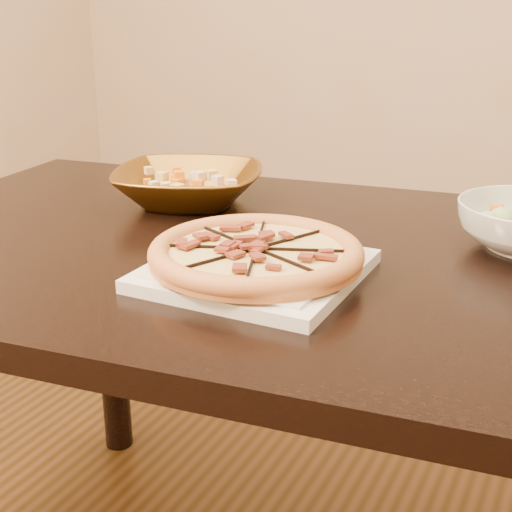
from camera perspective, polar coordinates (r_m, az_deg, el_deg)
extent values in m
cube|color=black|center=(1.11, -0.42, 0.12)|extent=(1.38, 0.97, 0.04)
cylinder|color=black|center=(1.81, -11.58, -5.12)|extent=(0.07, 0.07, 0.71)
cube|color=white|center=(0.97, 0.00, -1.17)|extent=(0.27, 0.27, 0.02)
cube|color=white|center=(0.96, 0.00, -0.56)|extent=(0.23, 0.23, 0.00)
cylinder|color=#BD663B|center=(0.96, 0.00, -0.11)|extent=(0.29, 0.29, 0.01)
torus|color=#BD663B|center=(0.96, 0.00, 0.34)|extent=(0.29, 0.29, 0.03)
cylinder|color=#DDCB7D|center=(0.96, 0.00, 0.28)|extent=(0.24, 0.24, 0.01)
cube|color=black|center=(0.96, 0.00, 0.56)|extent=(0.12, 0.26, 0.01)
cube|color=black|center=(0.96, 0.00, 0.56)|extent=(0.11, 0.27, 0.01)
cube|color=black|center=(0.96, 0.00, 0.56)|extent=(0.26, 0.12, 0.01)
cube|color=black|center=(0.96, 0.00, 0.56)|extent=(0.27, 0.11, 0.01)
cube|color=brown|center=(0.94, 0.80, 0.41)|extent=(0.03, 0.02, 0.00)
cube|color=brown|center=(0.93, 2.33, 0.14)|extent=(0.03, 0.02, 0.00)
cube|color=brown|center=(0.93, 4.18, 0.09)|extent=(0.02, 0.01, 0.00)
cube|color=brown|center=(0.95, 1.70, 0.61)|extent=(0.03, 0.02, 0.00)
cube|color=brown|center=(0.96, 3.34, 0.75)|extent=(0.03, 0.02, 0.00)
cube|color=brown|center=(0.98, 4.72, 1.11)|extent=(0.03, 0.03, 0.00)
cube|color=brown|center=(0.97, 1.94, 1.05)|extent=(0.03, 0.03, 0.00)
cube|color=brown|center=(1.00, 2.84, 1.50)|extent=(0.02, 0.03, 0.00)
cube|color=brown|center=(1.03, 3.11, 2.05)|extent=(0.02, 0.03, 0.00)
cube|color=brown|center=(1.00, 1.09, 1.50)|extent=(0.01, 0.02, 0.00)
cube|color=brown|center=(1.02, 0.84, 2.02)|extent=(0.02, 0.03, 0.00)
cube|color=brown|center=(0.98, -0.02, 1.23)|extent=(0.02, 0.03, 0.00)
cube|color=brown|center=(1.01, -0.71, 1.69)|extent=(0.03, 0.03, 0.00)
cube|color=brown|center=(1.03, -1.99, 2.04)|extent=(0.03, 0.03, 0.00)
cube|color=brown|center=(0.98, -1.26, 1.23)|extent=(0.03, 0.02, 0.00)
cube|color=brown|center=(0.99, -2.78, 1.44)|extent=(0.03, 0.02, 0.00)
cube|color=brown|center=(1.00, -4.60, 1.43)|extent=(0.02, 0.01, 0.00)
cube|color=brown|center=(0.97, -2.44, 0.90)|extent=(0.03, 0.02, 0.00)
cube|color=brown|center=(0.96, -4.12, 0.71)|extent=(0.03, 0.02, 0.00)
cube|color=brown|center=(0.95, -1.35, 0.62)|extent=(0.03, 0.03, 0.00)
cube|color=brown|center=(0.94, -2.74, 0.28)|extent=(0.03, 0.03, 0.00)
cube|color=brown|center=(0.91, -3.74, -0.28)|extent=(0.02, 0.03, 0.00)
cube|color=brown|center=(0.93, -1.17, 0.24)|extent=(0.02, 0.03, 0.00)
cube|color=brown|center=(0.91, -1.54, -0.36)|extent=(0.01, 0.02, 0.00)
cube|color=brown|center=(0.88, -1.16, -1.05)|extent=(0.02, 0.03, 0.00)
cube|color=brown|center=(0.92, 0.03, -0.07)|extent=(0.02, 0.03, 0.00)
cube|color=brown|center=(0.90, 1.00, -0.62)|extent=(0.03, 0.03, 0.00)
cube|color=brown|center=(0.88, 2.71, -1.05)|extent=(0.03, 0.03, 0.00)
imported|color=brown|center=(1.32, -5.41, 5.61)|extent=(0.35, 0.35, 0.07)
cube|color=beige|center=(1.31, -5.48, 7.60)|extent=(0.03, 0.03, 0.03)
cube|color=orange|center=(1.31, -4.71, 7.58)|extent=(0.03, 0.03, 0.03)
cube|color=#DEB85D|center=(1.31, -3.89, 7.65)|extent=(0.03, 0.03, 0.03)
cube|color=beige|center=(1.33, -3.22, 7.81)|extent=(0.03, 0.03, 0.03)
cube|color=orange|center=(1.32, -5.11, 7.66)|extent=(0.03, 0.03, 0.03)
cube|color=#DEB85D|center=(1.33, -4.69, 7.82)|extent=(0.03, 0.03, 0.03)
cube|color=beige|center=(1.35, -4.68, 8.00)|extent=(0.03, 0.03, 0.03)
cube|color=orange|center=(1.31, -5.47, 7.61)|extent=(0.03, 0.03, 0.03)
cube|color=#DEB85D|center=(1.33, -5.61, 7.77)|extent=(0.03, 0.03, 0.03)
cube|color=beige|center=(1.34, -6.17, 7.88)|extent=(0.03, 0.03, 0.03)
cube|color=orange|center=(1.35, -7.07, 7.92)|extent=(0.03, 0.03, 0.03)
cube|color=#DEB85D|center=(1.32, -5.92, 7.64)|extent=(0.03, 0.03, 0.03)
cube|color=beige|center=(1.32, -6.74, 7.63)|extent=(0.03, 0.03, 0.03)
cube|color=orange|center=(1.31, -7.59, 7.52)|extent=(0.03, 0.03, 0.03)
cube|color=#DEB85D|center=(1.31, -5.63, 7.58)|extent=(0.03, 0.03, 0.03)
cube|color=beige|center=(1.30, -6.28, 7.46)|extent=(0.03, 0.03, 0.03)
cube|color=orange|center=(1.28, -6.63, 7.27)|extent=(0.03, 0.03, 0.03)
cube|color=#DEB85D|center=(1.26, -6.55, 7.05)|extent=(0.03, 0.03, 0.03)
cube|color=beige|center=(1.30, -5.56, 7.47)|extent=(0.03, 0.03, 0.03)
cube|color=orange|center=(1.28, -5.25, 7.31)|extent=(0.03, 0.03, 0.03)
cube|color=#DEB85D|center=(1.27, -4.51, 7.20)|extent=(0.03, 0.03, 0.03)
cube|color=beige|center=(1.31, -5.31, 7.56)|extent=(0.03, 0.03, 0.03)
sphere|color=#AEC77B|center=(1.14, 19.35, 5.12)|extent=(0.04, 0.04, 0.04)
cube|color=orange|center=(1.14, 19.81, 4.58)|extent=(0.02, 0.02, 0.01)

